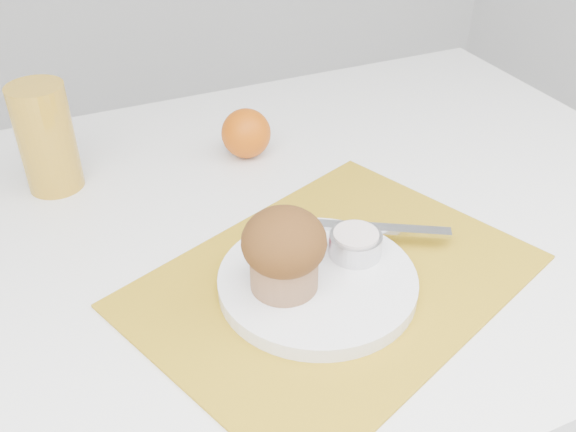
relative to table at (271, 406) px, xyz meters
name	(u,v)px	position (x,y,z in m)	size (l,w,h in m)	color
table	(271,406)	(0.00, 0.00, 0.00)	(1.20, 0.80, 0.75)	white
placemat	(334,280)	(0.02, -0.15, 0.38)	(0.43, 0.32, 0.00)	#B28818
plate	(317,282)	(0.00, -0.15, 0.39)	(0.22, 0.22, 0.02)	white
ramekin	(355,244)	(0.06, -0.13, 0.41)	(0.06, 0.06, 0.03)	silver
cream	(356,235)	(0.06, -0.13, 0.42)	(0.05, 0.05, 0.01)	silver
raspberry_near	(316,240)	(0.02, -0.10, 0.41)	(0.02, 0.02, 0.02)	#50020D
raspberry_far	(342,243)	(0.05, -0.12, 0.40)	(0.02, 0.02, 0.02)	#51020B
butter_knife	(366,227)	(0.09, -0.10, 0.40)	(0.20, 0.02, 0.01)	silver
orange	(246,133)	(0.04, 0.16, 0.41)	(0.07, 0.07, 0.07)	#C85307
juice_glass	(46,138)	(-0.23, 0.19, 0.45)	(0.07, 0.07, 0.15)	gold
muffin	(284,250)	(-0.04, -0.15, 0.44)	(0.09, 0.09, 0.09)	#996C4A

